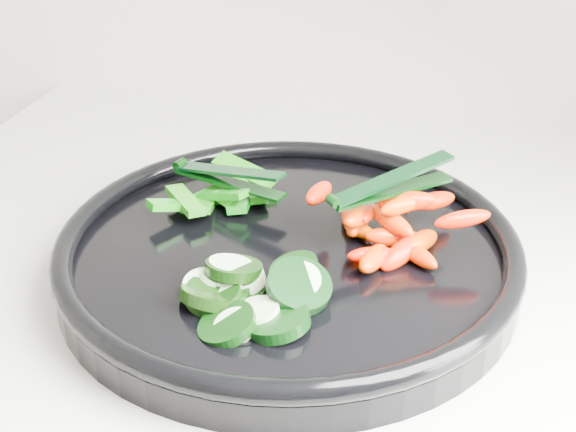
# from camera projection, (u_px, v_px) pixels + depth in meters

# --- Properties ---
(veggie_tray) EXTENTS (0.49, 0.49, 0.04)m
(veggie_tray) POSITION_uv_depth(u_px,v_px,m) (288.00, 253.00, 0.65)
(veggie_tray) COLOR black
(veggie_tray) RESTS_ON counter
(cucumber_pile) EXTENTS (0.12, 0.12, 0.04)m
(cucumber_pile) POSITION_uv_depth(u_px,v_px,m) (243.00, 291.00, 0.58)
(cucumber_pile) COLOR black
(cucumber_pile) RESTS_ON veggie_tray
(carrot_pile) EXTENTS (0.15, 0.14, 0.06)m
(carrot_pile) POSITION_uv_depth(u_px,v_px,m) (387.00, 223.00, 0.65)
(carrot_pile) COLOR #FF3000
(carrot_pile) RESTS_ON veggie_tray
(pepper_pile) EXTENTS (0.09, 0.12, 0.03)m
(pepper_pile) POSITION_uv_depth(u_px,v_px,m) (222.00, 194.00, 0.71)
(pepper_pile) COLOR #0B740F
(pepper_pile) RESTS_ON veggie_tray
(tong_carrot) EXTENTS (0.09, 0.09, 0.02)m
(tong_carrot) POSITION_uv_depth(u_px,v_px,m) (389.00, 186.00, 0.64)
(tong_carrot) COLOR black
(tong_carrot) RESTS_ON carrot_pile
(tong_pepper) EXTENTS (0.11, 0.05, 0.02)m
(tong_pepper) POSITION_uv_depth(u_px,v_px,m) (226.00, 176.00, 0.70)
(tong_pepper) COLOR black
(tong_pepper) RESTS_ON pepper_pile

